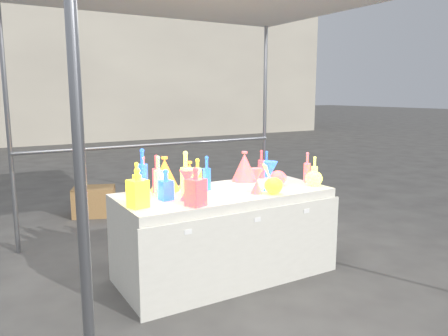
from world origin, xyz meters
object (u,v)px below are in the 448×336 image
decanter_0 (138,188)px  globe_0 (274,187)px  hourglass_0 (187,185)px  lampshade_0 (165,174)px  cardboard_box_closed (94,201)px  bottle_0 (137,179)px  display_table (225,234)px

decanter_0 → globe_0: bearing=-20.8°
hourglass_0 → lampshade_0: (-0.02, 0.40, 0.03)m
cardboard_box_closed → globe_0: 2.95m
hourglass_0 → lampshade_0: lampshade_0 is taller
decanter_0 → globe_0: (1.11, -0.16, -0.09)m
decanter_0 → globe_0: decanter_0 is taller
bottle_0 → lampshade_0: bearing=15.1°
globe_0 → hourglass_0: bearing=166.1°
cardboard_box_closed → bottle_0: bottle_0 is taller
bottle_0 → lampshade_0: size_ratio=0.95×
bottle_0 → globe_0: (0.99, -0.50, -0.08)m
cardboard_box_closed → globe_0: (0.80, -2.77, 0.62)m
bottle_0 → globe_0: bearing=-26.8°
hourglass_0 → cardboard_box_closed: bearing=92.1°
cardboard_box_closed → decanter_0: bearing=-75.3°
decanter_0 → hourglass_0: (0.41, 0.02, -0.03)m
bottle_0 → decanter_0: decanter_0 is taller
display_table → cardboard_box_closed: size_ratio=3.56×
display_table → bottle_0: bottle_0 is taller
decanter_0 → lampshade_0: (0.39, 0.42, -0.00)m
bottle_0 → decanter_0: size_ratio=0.95×
cardboard_box_closed → bottle_0: size_ratio=1.86×
display_table → lampshade_0: 0.73m
display_table → hourglass_0: (-0.40, -0.11, 0.49)m
decanter_0 → cardboard_box_closed: bearing=70.3°
hourglass_0 → decanter_0: bearing=-177.5°
display_table → globe_0: size_ratio=12.00×
globe_0 → lampshade_0: (-0.72, 0.58, 0.09)m
globe_0 → display_table: bearing=136.2°
bottle_0 → globe_0: size_ratio=1.82×
display_table → hourglass_0: size_ratio=7.74×
cardboard_box_closed → hourglass_0: (0.09, -2.60, 0.68)m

